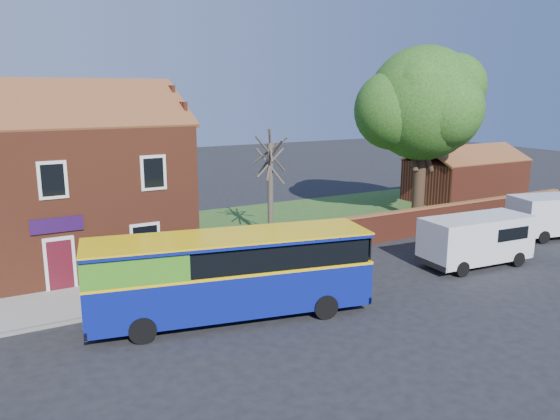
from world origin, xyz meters
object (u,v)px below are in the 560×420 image
van_near (476,238)px  large_tree (422,107)px  van_far (558,214)px  bus (221,272)px

van_near → large_tree: (4.47, 8.70, 5.72)m
van_near → van_far: size_ratio=0.95×
van_near → van_far: (8.08, 1.36, 0.01)m
van_near → large_tree: 11.33m
van_near → large_tree: size_ratio=0.51×
bus → van_near: size_ratio=1.90×
large_tree → bus: bearing=-153.6°
bus → van_far: (20.84, 1.22, -0.42)m
large_tree → van_far: bearing=-63.8°
van_near → bus: bearing=-176.3°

